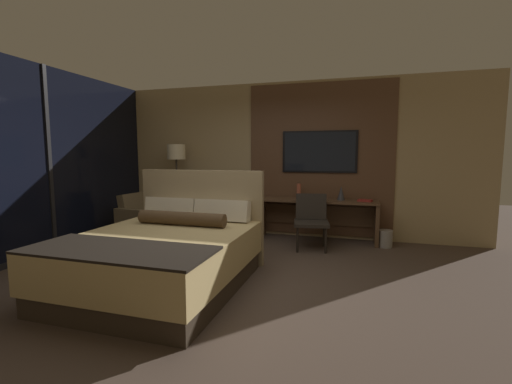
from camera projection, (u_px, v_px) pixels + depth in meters
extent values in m
plane|color=#4C3D33|center=(227.00, 282.00, 4.03)|extent=(16.00, 16.00, 0.00)
cube|color=tan|center=(277.00, 160.00, 6.35)|extent=(7.20, 0.06, 2.80)
cube|color=brown|center=(319.00, 160.00, 6.09)|extent=(2.54, 0.03, 2.70)
cube|color=black|center=(48.00, 161.00, 5.11)|extent=(0.02, 6.00, 2.80)
cube|color=black|center=(49.00, 161.00, 5.10)|extent=(0.04, 0.06, 2.80)
cube|color=black|center=(55.00, 250.00, 5.25)|extent=(0.05, 6.00, 0.08)
cube|color=#33281E|center=(160.00, 279.00, 3.84)|extent=(1.72, 2.02, 0.22)
cube|color=tan|center=(159.00, 252.00, 3.80)|extent=(1.77, 2.08, 0.40)
cube|color=black|center=(118.00, 250.00, 3.14)|extent=(1.79, 0.73, 0.02)
cube|color=#998460|center=(201.00, 216.00, 4.81)|extent=(1.81, 0.08, 1.28)
cube|color=beige|center=(172.00, 208.00, 4.77)|extent=(0.74, 0.23, 0.31)
cube|color=beige|center=(222.00, 210.00, 4.55)|extent=(0.74, 0.23, 0.31)
cylinder|color=#4C3823|center=(182.00, 219.00, 4.27)|extent=(1.15, 0.17, 0.17)
cube|color=brown|center=(317.00, 201.00, 5.91)|extent=(2.04, 0.49, 0.03)
cube|color=brown|center=(262.00, 218.00, 6.23)|extent=(0.06, 0.44, 0.69)
cube|color=brown|center=(377.00, 224.00, 5.67)|extent=(0.06, 0.44, 0.69)
cube|color=brown|center=(318.00, 215.00, 6.16)|extent=(1.92, 0.02, 0.34)
cube|color=black|center=(319.00, 152.00, 6.04)|extent=(1.31, 0.04, 0.74)
cube|color=black|center=(319.00, 152.00, 6.02)|extent=(1.23, 0.01, 0.68)
cube|color=#28231E|center=(311.00, 223.00, 5.38)|extent=(0.61, 0.59, 0.05)
cube|color=#28231E|center=(311.00, 206.00, 5.58)|extent=(0.50, 0.18, 0.42)
cylinder|color=black|center=(297.00, 240.00, 5.23)|extent=(0.04, 0.04, 0.39)
cylinder|color=black|center=(326.00, 241.00, 5.18)|extent=(0.04, 0.04, 0.39)
cylinder|color=black|center=(298.00, 234.00, 5.63)|extent=(0.04, 0.04, 0.39)
cylinder|color=black|center=(324.00, 234.00, 5.58)|extent=(0.04, 0.04, 0.39)
cube|color=brown|center=(145.00, 227.00, 6.01)|extent=(0.73, 0.58, 0.45)
cube|color=brown|center=(132.00, 204.00, 6.07)|extent=(0.25, 0.53, 0.38)
cube|color=brown|center=(132.00, 227.00, 5.72)|extent=(0.69, 0.16, 0.59)
cube|color=brown|center=(156.00, 220.00, 6.29)|extent=(0.69, 0.16, 0.59)
cylinder|color=#282623|center=(178.00, 231.00, 6.61)|extent=(0.28, 0.28, 0.03)
cylinder|color=#332D28|center=(177.00, 195.00, 6.53)|extent=(0.03, 0.03, 1.44)
cylinder|color=beige|center=(176.00, 152.00, 6.44)|extent=(0.34, 0.34, 0.28)
cylinder|color=#B2563D|center=(299.00, 191.00, 6.02)|extent=(0.08, 0.08, 0.27)
cone|color=#333338|center=(341.00, 193.00, 5.84)|extent=(0.13, 0.13, 0.24)
cube|color=maroon|center=(365.00, 201.00, 5.68)|extent=(0.25, 0.20, 0.03)
cylinder|color=gray|center=(385.00, 239.00, 5.54)|extent=(0.22, 0.22, 0.28)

